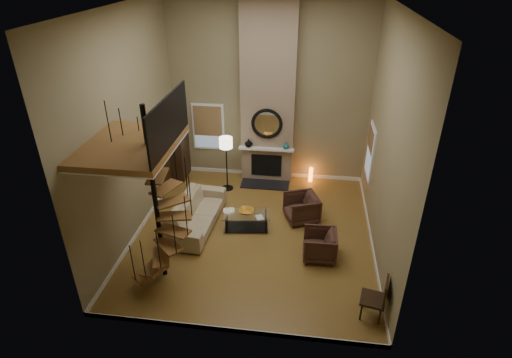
# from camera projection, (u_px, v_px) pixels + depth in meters

# --- Properties ---
(ground) EXTENTS (6.00, 6.50, 0.01)m
(ground) POSITION_uv_depth(u_px,v_px,m) (254.00, 233.00, 10.81)
(ground) COLOR olive
(ground) RESTS_ON ground
(back_wall) EXTENTS (6.00, 0.02, 5.50)m
(back_wall) POSITION_uv_depth(u_px,v_px,m) (269.00, 94.00, 12.30)
(back_wall) COLOR #8E825B
(back_wall) RESTS_ON ground
(front_wall) EXTENTS (6.00, 0.02, 5.50)m
(front_wall) POSITION_uv_depth(u_px,v_px,m) (226.00, 214.00, 6.66)
(front_wall) COLOR #8E825B
(front_wall) RESTS_ON ground
(left_wall) EXTENTS (0.02, 6.50, 5.50)m
(left_wall) POSITION_uv_depth(u_px,v_px,m) (129.00, 129.00, 9.83)
(left_wall) COLOR #8E825B
(left_wall) RESTS_ON ground
(right_wall) EXTENTS (0.02, 6.50, 5.50)m
(right_wall) POSITION_uv_depth(u_px,v_px,m) (388.00, 143.00, 9.13)
(right_wall) COLOR #8E825B
(right_wall) RESTS_ON ground
(ceiling) EXTENTS (6.00, 6.50, 0.01)m
(ceiling) POSITION_uv_depth(u_px,v_px,m) (253.00, 7.00, 8.16)
(ceiling) COLOR silver
(ceiling) RESTS_ON back_wall
(baseboard_back) EXTENTS (6.00, 0.02, 0.12)m
(baseboard_back) POSITION_uv_depth(u_px,v_px,m) (267.00, 173.00, 13.59)
(baseboard_back) COLOR white
(baseboard_back) RESTS_ON ground
(baseboard_front) EXTENTS (6.00, 0.02, 0.12)m
(baseboard_front) POSITION_uv_depth(u_px,v_px,m) (231.00, 330.00, 7.96)
(baseboard_front) COLOR white
(baseboard_front) RESTS_ON ground
(baseboard_left) EXTENTS (0.02, 6.50, 0.12)m
(baseboard_left) POSITION_uv_depth(u_px,v_px,m) (144.00, 223.00, 11.12)
(baseboard_left) COLOR white
(baseboard_left) RESTS_ON ground
(baseboard_right) EXTENTS (0.02, 6.50, 0.12)m
(baseboard_right) POSITION_uv_depth(u_px,v_px,m) (371.00, 241.00, 10.43)
(baseboard_right) COLOR white
(baseboard_right) RESTS_ON ground
(chimney_breast) EXTENTS (1.60, 0.38, 5.50)m
(chimney_breast) POSITION_uv_depth(u_px,v_px,m) (268.00, 96.00, 12.14)
(chimney_breast) COLOR #90775E
(chimney_breast) RESTS_ON ground
(hearth) EXTENTS (1.50, 0.60, 0.04)m
(hearth) POSITION_uv_depth(u_px,v_px,m) (265.00, 184.00, 13.03)
(hearth) COLOR black
(hearth) RESTS_ON ground
(firebox) EXTENTS (0.95, 0.02, 0.72)m
(firebox) POSITION_uv_depth(u_px,v_px,m) (266.00, 165.00, 13.02)
(firebox) COLOR black
(firebox) RESTS_ON chimney_breast
(mantel) EXTENTS (1.70, 0.18, 0.06)m
(mantel) POSITION_uv_depth(u_px,v_px,m) (266.00, 149.00, 12.67)
(mantel) COLOR white
(mantel) RESTS_ON chimney_breast
(mirror_frame) EXTENTS (0.94, 0.10, 0.94)m
(mirror_frame) POSITION_uv_depth(u_px,v_px,m) (267.00, 124.00, 12.33)
(mirror_frame) COLOR black
(mirror_frame) RESTS_ON chimney_breast
(mirror_disc) EXTENTS (0.80, 0.01, 0.80)m
(mirror_disc) POSITION_uv_depth(u_px,v_px,m) (267.00, 124.00, 12.34)
(mirror_disc) COLOR white
(mirror_disc) RESTS_ON chimney_breast
(vase_left) EXTENTS (0.24, 0.24, 0.25)m
(vase_left) POSITION_uv_depth(u_px,v_px,m) (249.00, 143.00, 12.69)
(vase_left) COLOR black
(vase_left) RESTS_ON mantel
(vase_right) EXTENTS (0.20, 0.20, 0.21)m
(vase_right) POSITION_uv_depth(u_px,v_px,m) (286.00, 146.00, 12.57)
(vase_right) COLOR #1A5B5A
(vase_right) RESTS_ON mantel
(window_back) EXTENTS (1.02, 0.06, 1.52)m
(window_back) POSITION_uv_depth(u_px,v_px,m) (208.00, 126.00, 13.04)
(window_back) COLOR white
(window_back) RESTS_ON back_wall
(window_right) EXTENTS (0.06, 1.02, 1.52)m
(window_right) POSITION_uv_depth(u_px,v_px,m) (370.00, 151.00, 11.41)
(window_right) COLOR white
(window_right) RESTS_ON right_wall
(entry_door) EXTENTS (0.10, 1.05, 2.16)m
(entry_door) POSITION_uv_depth(u_px,v_px,m) (163.00, 160.00, 12.21)
(entry_door) COLOR white
(entry_door) RESTS_ON ground
(loft) EXTENTS (1.70, 2.20, 1.09)m
(loft) POSITION_uv_depth(u_px,v_px,m) (135.00, 143.00, 7.92)
(loft) COLOR brown
(loft) RESTS_ON left_wall
(spiral_stair) EXTENTS (1.47, 1.47, 4.06)m
(spiral_stair) POSITION_uv_depth(u_px,v_px,m) (157.00, 208.00, 8.60)
(spiral_stair) COLOR black
(spiral_stair) RESTS_ON ground
(hutch) EXTENTS (0.41, 0.87, 1.94)m
(hutch) POSITION_uv_depth(u_px,v_px,m) (179.00, 149.00, 13.13)
(hutch) COLOR black
(hutch) RESTS_ON ground
(sofa) EXTENTS (1.13, 2.54, 0.72)m
(sofa) POSITION_uv_depth(u_px,v_px,m) (196.00, 213.00, 10.95)
(sofa) COLOR tan
(sofa) RESTS_ON ground
(armchair_near) EXTENTS (1.09, 1.07, 0.77)m
(armchair_near) POSITION_uv_depth(u_px,v_px,m) (304.00, 208.00, 11.23)
(armchair_near) COLOR #44281F
(armchair_near) RESTS_ON ground
(armchair_far) EXTENTS (0.80, 0.78, 0.71)m
(armchair_far) POSITION_uv_depth(u_px,v_px,m) (323.00, 245.00, 9.80)
(armchair_far) COLOR #44281F
(armchair_far) RESTS_ON ground
(coffee_table) EXTENTS (1.30, 0.77, 0.46)m
(coffee_table) POSITION_uv_depth(u_px,v_px,m) (246.00, 219.00, 10.87)
(coffee_table) COLOR silver
(coffee_table) RESTS_ON ground
(bowl) EXTENTS (0.39, 0.39, 0.10)m
(bowl) POSITION_uv_depth(u_px,v_px,m) (246.00, 211.00, 10.81)
(bowl) COLOR gold
(bowl) RESTS_ON coffee_table
(book) EXTENTS (0.27, 0.30, 0.02)m
(book) POSITION_uv_depth(u_px,v_px,m) (259.00, 218.00, 10.62)
(book) COLOR gray
(book) RESTS_ON coffee_table
(floor_lamp) EXTENTS (0.39, 0.39, 1.71)m
(floor_lamp) POSITION_uv_depth(u_px,v_px,m) (226.00, 147.00, 12.17)
(floor_lamp) COLOR black
(floor_lamp) RESTS_ON ground
(accent_lamp) EXTENTS (0.13, 0.13, 0.45)m
(accent_lamp) POSITION_uv_depth(u_px,v_px,m) (311.00, 175.00, 13.12)
(accent_lamp) COLOR orange
(accent_lamp) RESTS_ON ground
(side_chair) EXTENTS (0.57, 0.57, 1.00)m
(side_chair) POSITION_uv_depth(u_px,v_px,m) (378.00, 297.00, 8.09)
(side_chair) COLOR black
(side_chair) RESTS_ON ground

